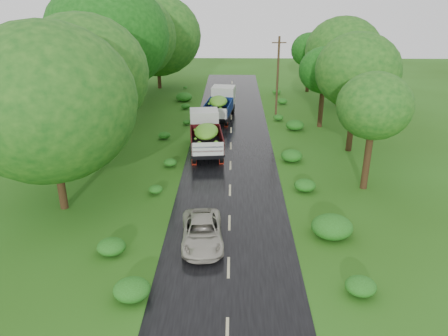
{
  "coord_description": "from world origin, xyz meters",
  "views": [
    {
      "loc": [
        0.14,
        -16.37,
        11.84
      ],
      "look_at": [
        -0.36,
        7.54,
        1.7
      ],
      "focal_mm": 35.0,
      "sensor_mm": 36.0,
      "label": 1
    }
  ],
  "objects_px": {
    "utility_pole": "(278,77)",
    "truck_far": "(221,103)",
    "car": "(202,232)",
    "truck_near": "(205,132)"
  },
  "relations": [
    {
      "from": "utility_pole",
      "to": "car",
      "type": "bearing_deg",
      "value": -106.98
    },
    {
      "from": "truck_far",
      "to": "car",
      "type": "distance_m",
      "value": 21.75
    },
    {
      "from": "truck_near",
      "to": "utility_pole",
      "type": "height_order",
      "value": "utility_pole"
    },
    {
      "from": "car",
      "to": "truck_far",
      "type": "bearing_deg",
      "value": 84.53
    },
    {
      "from": "utility_pole",
      "to": "truck_far",
      "type": "bearing_deg",
      "value": -178.98
    },
    {
      "from": "truck_near",
      "to": "utility_pole",
      "type": "relative_size",
      "value": 0.88
    },
    {
      "from": "truck_far",
      "to": "car",
      "type": "relative_size",
      "value": 1.52
    },
    {
      "from": "truck_near",
      "to": "car",
      "type": "distance_m",
      "value": 12.93
    },
    {
      "from": "truck_near",
      "to": "truck_far",
      "type": "height_order",
      "value": "truck_near"
    },
    {
      "from": "car",
      "to": "utility_pole",
      "type": "height_order",
      "value": "utility_pole"
    }
  ]
}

